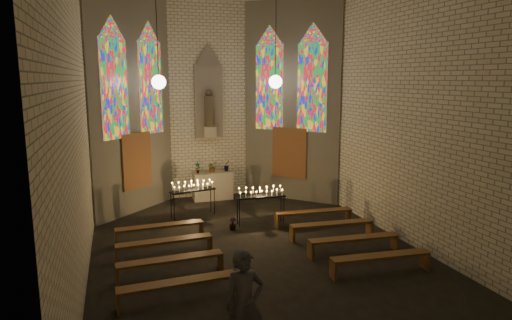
% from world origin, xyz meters
% --- Properties ---
extents(floor, '(12.00, 12.00, 0.00)m').
position_xyz_m(floor, '(0.00, 0.00, 0.00)').
color(floor, black).
rests_on(floor, ground).
extents(room, '(8.22, 12.43, 7.00)m').
position_xyz_m(room, '(-0.00, 3.37, 3.72)').
color(room, beige).
rests_on(room, ground).
extents(altar, '(1.40, 0.60, 1.00)m').
position_xyz_m(altar, '(0.00, 5.45, 0.50)').
color(altar, '#B4AD93').
rests_on(altar, ground).
extents(flower_vase_left, '(0.22, 0.16, 0.39)m').
position_xyz_m(flower_vase_left, '(-0.54, 5.38, 1.20)').
color(flower_vase_left, '#4C723F').
rests_on(flower_vase_left, altar).
extents(flower_vase_center, '(0.45, 0.42, 0.40)m').
position_xyz_m(flower_vase_center, '(-0.01, 5.41, 1.20)').
color(flower_vase_center, '#4C723F').
rests_on(flower_vase_center, altar).
extents(flower_vase_right, '(0.28, 0.26, 0.42)m').
position_xyz_m(flower_vase_right, '(0.55, 5.50, 1.21)').
color(flower_vase_right, '#4C723F').
rests_on(flower_vase_right, altar).
extents(aisle_flower_pot, '(0.28, 0.28, 0.37)m').
position_xyz_m(aisle_flower_pot, '(-0.16, 1.92, 0.19)').
color(aisle_flower_pot, '#4C723F').
rests_on(aisle_flower_pot, ground).
extents(votive_stand_left, '(1.49, 0.67, 1.07)m').
position_xyz_m(votive_stand_left, '(-1.02, 3.60, 0.92)').
color(votive_stand_left, black).
rests_on(votive_stand_left, ground).
extents(votive_stand_right, '(1.48, 0.40, 1.08)m').
position_xyz_m(votive_stand_right, '(0.78, 2.22, 0.92)').
color(votive_stand_right, black).
rests_on(votive_stand_right, ground).
extents(pew_left_0, '(2.33, 0.46, 0.45)m').
position_xyz_m(pew_left_0, '(-2.25, 1.64, 0.36)').
color(pew_left_0, brown).
rests_on(pew_left_0, ground).
extents(pew_right_0, '(2.33, 0.46, 0.45)m').
position_xyz_m(pew_right_0, '(2.25, 1.64, 0.36)').
color(pew_right_0, brown).
rests_on(pew_right_0, ground).
extents(pew_left_1, '(2.33, 0.46, 0.45)m').
position_xyz_m(pew_left_1, '(-2.25, 0.44, 0.36)').
color(pew_left_1, brown).
rests_on(pew_left_1, ground).
extents(pew_right_1, '(2.33, 0.46, 0.45)m').
position_xyz_m(pew_right_1, '(2.25, 0.44, 0.36)').
color(pew_right_1, brown).
rests_on(pew_right_1, ground).
extents(pew_left_2, '(2.33, 0.46, 0.45)m').
position_xyz_m(pew_left_2, '(-2.25, -0.76, 0.36)').
color(pew_left_2, brown).
rests_on(pew_left_2, ground).
extents(pew_right_2, '(2.33, 0.46, 0.45)m').
position_xyz_m(pew_right_2, '(2.25, -0.76, 0.36)').
color(pew_right_2, brown).
rests_on(pew_right_2, ground).
extents(pew_left_3, '(2.33, 0.46, 0.45)m').
position_xyz_m(pew_left_3, '(-2.25, -1.96, 0.36)').
color(pew_left_3, brown).
rests_on(pew_left_3, ground).
extents(pew_right_3, '(2.33, 0.46, 0.45)m').
position_xyz_m(pew_right_3, '(2.25, -1.96, 0.36)').
color(pew_right_3, brown).
rests_on(pew_right_3, ground).
extents(visitor, '(0.66, 0.45, 1.74)m').
position_xyz_m(visitor, '(-1.48, -4.00, 0.87)').
color(visitor, '#46444D').
rests_on(visitor, ground).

